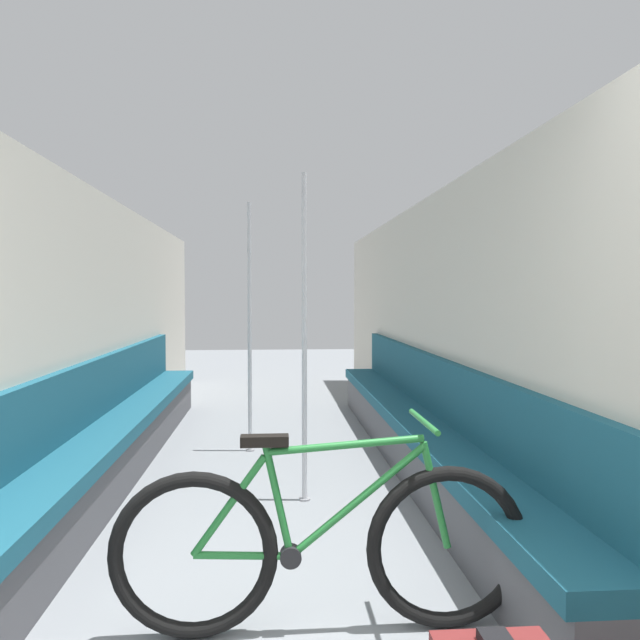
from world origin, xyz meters
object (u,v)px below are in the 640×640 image
(bench_seat_row_left, at_px, (115,438))
(bicycle, at_px, (322,547))
(bench_seat_row_right, at_px, (418,432))
(grab_pole_far, at_px, (250,331))
(grab_pole_near, at_px, (304,342))

(bench_seat_row_left, distance_m, bicycle, 2.76)
(bench_seat_row_right, height_order, grab_pole_far, grab_pole_far)
(bench_seat_row_right, xyz_separation_m, bicycle, (-0.97, -2.36, 0.05))
(bicycle, distance_m, grab_pole_far, 3.23)
(grab_pole_near, xyz_separation_m, grab_pole_far, (-0.43, 1.41, 0.00))
(bench_seat_row_left, bearing_deg, bicycle, -58.64)
(bench_seat_row_right, distance_m, bicycle, 2.55)
(bench_seat_row_left, relative_size, bench_seat_row_right, 1.00)
(bench_seat_row_right, height_order, grab_pole_near, grab_pole_near)
(bench_seat_row_right, xyz_separation_m, grab_pole_near, (-0.96, -0.65, 0.79))
(grab_pole_far, bearing_deg, bicycle, -82.49)
(grab_pole_far, bearing_deg, bench_seat_row_right, -28.70)
(bench_seat_row_left, height_order, bench_seat_row_right, same)
(grab_pole_near, bearing_deg, bicycle, -90.51)
(bicycle, bearing_deg, grab_pole_far, 115.01)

